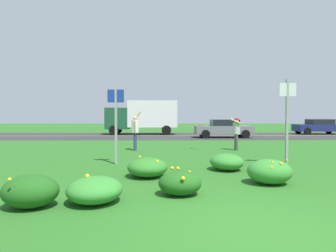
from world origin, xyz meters
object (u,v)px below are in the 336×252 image
object	(u,v)px
person_thrower_white_shirt	(135,130)
person_catcher_red_cap_gray_shirt	(236,131)
sign_post_by_roadside	(287,114)
box_truck_dark_green	(143,116)
car_gray_center_left	(223,128)
sign_post_near_path	(116,117)
car_navy_leftmost	(319,127)
frisbee_red	(200,125)

from	to	relation	value
person_thrower_white_shirt	person_catcher_red_cap_gray_shirt	size ratio (longest dim) A/B	1.22
sign_post_by_roadside	box_truck_dark_green	size ratio (longest dim) A/B	0.43
person_catcher_red_cap_gray_shirt	car_gray_center_left	distance (m)	8.70
sign_post_near_path	person_thrower_white_shirt	size ratio (longest dim) A/B	1.40
car_gray_center_left	sign_post_by_roadside	bearing A→B (deg)	-93.23
car_navy_leftmost	car_gray_center_left	size ratio (longest dim) A/B	1.00
person_thrower_white_shirt	sign_post_by_roadside	bearing A→B (deg)	-38.55
person_thrower_white_shirt	person_catcher_red_cap_gray_shirt	world-z (taller)	person_thrower_white_shirt
frisbee_red	sign_post_near_path	bearing A→B (deg)	-129.54
sign_post_near_path	box_truck_dark_green	size ratio (longest dim) A/B	0.40
sign_post_near_path	box_truck_dark_green	world-z (taller)	box_truck_dark_green
car_navy_leftmost	box_truck_dark_green	xyz separation A→B (m)	(-17.02, -0.00, 1.06)
frisbee_red	car_navy_leftmost	world-z (taller)	car_navy_leftmost
car_navy_leftmost	person_catcher_red_cap_gray_shirt	bearing A→B (deg)	-131.56
sign_post_near_path	car_navy_leftmost	xyz separation A→B (m)	(16.78, 17.02, -0.89)
sign_post_by_roadside	person_thrower_white_shirt	distance (m)	7.07
box_truck_dark_green	sign_post_by_roadside	bearing A→B (deg)	-70.96
box_truck_dark_green	car_gray_center_left	bearing A→B (deg)	-33.19
sign_post_by_roadside	car_gray_center_left	bearing A→B (deg)	86.77
sign_post_near_path	person_catcher_red_cap_gray_shirt	size ratio (longest dim) A/B	1.71
person_catcher_red_cap_gray_shirt	car_navy_leftmost	size ratio (longest dim) A/B	0.35
person_thrower_white_shirt	car_gray_center_left	xyz separation A→B (m)	(6.24, 8.62, -0.28)
sign_post_near_path	frisbee_red	bearing A→B (deg)	50.46
sign_post_near_path	person_catcher_red_cap_gray_shirt	xyz separation A→B (m)	(5.24, 4.01, -0.68)
person_catcher_red_cap_gray_shirt	car_gray_center_left	xyz separation A→B (m)	(1.26, 8.60, -0.22)
sign_post_by_roadside	person_thrower_white_shirt	world-z (taller)	sign_post_by_roadside
person_thrower_white_shirt	car_navy_leftmost	size ratio (longest dim) A/B	0.43
sign_post_near_path	frisbee_red	xyz separation A→B (m)	(3.50, 4.24, -0.41)
person_thrower_white_shirt	frisbee_red	xyz separation A→B (m)	(3.23, 0.24, 0.21)
sign_post_near_path	car_gray_center_left	bearing A→B (deg)	62.74
frisbee_red	person_thrower_white_shirt	bearing A→B (deg)	-175.74
car_gray_center_left	person_catcher_red_cap_gray_shirt	bearing A→B (deg)	-98.34
sign_post_by_roadside	car_navy_leftmost	size ratio (longest dim) A/B	0.64
person_thrower_white_shirt	person_catcher_red_cap_gray_shirt	distance (m)	4.97
car_gray_center_left	sign_post_near_path	bearing A→B (deg)	-117.26
sign_post_by_roadside	car_gray_center_left	size ratio (longest dim) A/B	0.64
person_catcher_red_cap_gray_shirt	frisbee_red	xyz separation A→B (m)	(-1.74, 0.23, 0.27)
person_catcher_red_cap_gray_shirt	car_navy_leftmost	xyz separation A→B (m)	(11.54, 13.01, -0.22)
person_catcher_red_cap_gray_shirt	car_gray_center_left	world-z (taller)	person_catcher_red_cap_gray_shirt
person_catcher_red_cap_gray_shirt	box_truck_dark_green	bearing A→B (deg)	112.83
sign_post_by_roadside	sign_post_near_path	bearing A→B (deg)	176.14
person_thrower_white_shirt	box_truck_dark_green	size ratio (longest dim) A/B	0.29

